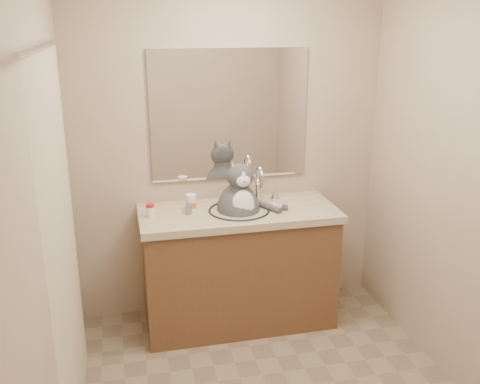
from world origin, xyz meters
name	(u,v)px	position (x,y,z in m)	size (l,w,h in m)	color
room	(282,207)	(0.00, 0.00, 1.20)	(2.22, 2.52, 2.42)	#84745B
vanity	(238,264)	(0.00, 0.96, 0.44)	(1.34, 0.59, 1.12)	brown
mirror	(230,115)	(0.00, 1.24, 1.45)	(1.10, 0.02, 0.90)	white
shower_curtain	(64,251)	(-1.05, 0.10, 1.03)	(0.02, 1.30, 1.93)	beige
cat	(239,207)	(0.00, 0.95, 0.88)	(0.43, 0.34, 0.58)	#45454A
pill_bottle_redcap	(150,210)	(-0.59, 0.95, 0.90)	(0.06, 0.06, 0.09)	white
pill_bottle_orange	(191,203)	(-0.32, 1.01, 0.91)	(0.09, 0.09, 0.12)	white
grey_canister	(188,210)	(-0.34, 0.95, 0.88)	(0.05, 0.05, 0.06)	gray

